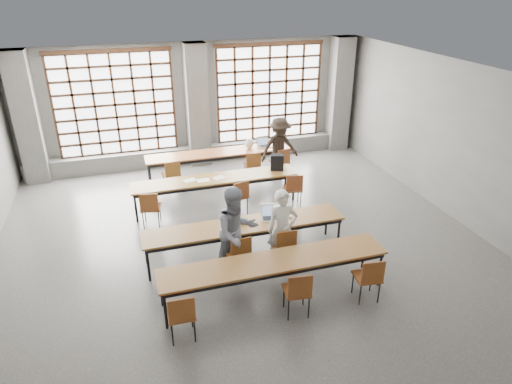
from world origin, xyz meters
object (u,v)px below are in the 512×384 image
Objects in this scene: chair_mid_left at (150,206)px; chair_mid_centre at (239,194)px; chair_near_right at (369,275)px; laptop_front at (270,215)px; chair_mid_right at (294,187)px; student_female at (236,232)px; chair_back_mid at (253,163)px; chair_near_left at (182,312)px; chair_front_left at (239,252)px; chair_back_right at (281,160)px; desk_row_d at (274,264)px; mouse at (290,217)px; red_pouch at (181,311)px; chair_near_mid at (298,289)px; desk_row_b at (215,180)px; desk_row_c at (245,227)px; desk_row_a at (219,154)px; phone at (255,225)px; student_back at (279,148)px; laptop_back at (264,144)px; chair_back_left at (172,173)px; chair_front_right at (284,244)px; plastic_bag at (249,143)px; backpack at (277,162)px; student_male at (282,229)px.

chair_mid_left is 1.00× the size of chair_mid_centre.
laptop_front reaches higher than chair_near_right.
chair_mid_right is (3.40, -0.00, 0.00)m from chair_mid_left.
laptop_front is (0.86, 0.61, -0.09)m from student_female.
chair_back_mid and chair_near_left have the same top height.
chair_back_mid and chair_front_left have the same top height.
desk_row_d is at bearing -111.42° from chair_back_right.
mouse is 3.15m from red_pouch.
mouse is (-0.68, 1.97, 0.21)m from chair_near_right.
student_female reaches higher than chair_near_mid.
desk_row_b is 2.37m from desk_row_c.
chair_mid_centre and chair_mid_right have the same top height.
chair_back_mid is (1.07, 4.82, -0.13)m from desk_row_d.
chair_near_mid is 2.12m from laptop_front.
chair_mid_right and chair_near_right have the same top height.
phone is at bearing -93.22° from desk_row_a.
laptop_back is (-0.26, 0.61, -0.06)m from student_back.
student_back is (0.81, 0.13, 0.31)m from chair_back_mid.
chair_back_right is (1.62, -0.63, -0.13)m from desk_row_a.
student_back is (2.99, 0.13, 0.31)m from chair_back_left.
chair_back_mid is 1.00× the size of chair_front_right.
plastic_bag reaches higher than desk_row_b.
chair_back_mid and chair_near_right have the same top height.
red_pouch is at bearing -103.65° from backpack.
chair_near_mid reaches higher than desk_row_b.
student_male is at bearing 33.18° from red_pouch.
red_pouch is (-0.58, -5.37, -0.04)m from chair_back_left.
laptop_back is at bearing 69.85° from phone.
laptop_front is (0.63, -2.26, 0.13)m from desk_row_b.
chair_back_mid is 4.02m from student_male.
chair_near_left is 3.20m from mouse.
desk_row_b is 4.61m from chair_near_left.
chair_near_left is at bearing -96.16° from chair_back_left.
desk_row_c is 2.52× the size of student_male.
chair_back_mid is at bearing -98.90° from plastic_bag.
chair_back_mid is at bearing -38.40° from desk_row_a.
mouse is at bearing -113.59° from student_back.
desk_row_c is 4.55× the size of chair_near_right.
chair_near_left reaches higher than mouse.
laptop_back reaches higher than chair_mid_right.
desk_row_d is 20.00× the size of red_pouch.
chair_near_mid reaches higher than mouse.
chair_front_left is at bearing 120.69° from desk_row_d.
chair_near_right is 1.83m from student_male.
desk_row_b is 4.55× the size of chair_back_mid.
backpack is (3.22, 0.68, 0.39)m from chair_mid_left.
chair_back_right is at bearing 68.58° from desk_row_d.
chair_front_left is 6.77× the size of phone.
phone is (0.04, 1.26, 0.07)m from desk_row_d.
desk_row_c is 0.62m from student_female.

